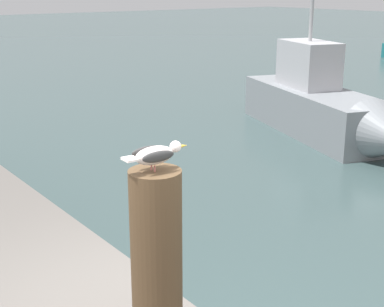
% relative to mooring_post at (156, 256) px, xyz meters
% --- Properties ---
extents(mooring_post, '(0.29, 0.29, 1.01)m').
position_rel_mooring_post_xyz_m(mooring_post, '(0.00, 0.00, 0.00)').
color(mooring_post, '#4C3823').
rests_on(mooring_post, harbor_quay).
extents(seagull, '(0.16, 0.39, 0.14)m').
position_rel_mooring_post_xyz_m(seagull, '(0.00, 0.01, 0.59)').
color(seagull, '#C66660').
rests_on(seagull, mooring_post).
extents(boat_grey, '(5.50, 2.93, 4.68)m').
position_rel_mooring_post_xyz_m(boat_grey, '(-5.12, 7.69, -1.04)').
color(boat_grey, gray).
rests_on(boat_grey, ground_plane).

